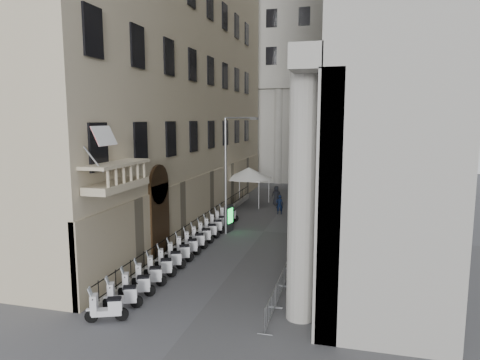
{
  "coord_description": "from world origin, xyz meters",
  "views": [
    {
      "loc": [
        6.08,
        -10.99,
        8.26
      ],
      "look_at": [
        -0.54,
        14.35,
        4.5
      ],
      "focal_mm": 32.0,
      "sensor_mm": 36.0,
      "label": 1
    }
  ],
  "objects_px": {
    "security_tent": "(248,173)",
    "pedestrian_b": "(302,189)",
    "street_lamp": "(229,165)",
    "info_kiosk": "(229,218)",
    "scooter_0": "(108,322)",
    "pedestrian_a": "(280,205)"
  },
  "relations": [
    {
      "from": "scooter_0",
      "to": "pedestrian_a",
      "type": "distance_m",
      "value": 21.89
    },
    {
      "from": "security_tent",
      "to": "scooter_0",
      "type": "bearing_deg",
      "value": -89.5
    },
    {
      "from": "pedestrian_a",
      "to": "pedestrian_b",
      "type": "bearing_deg",
      "value": -107.86
    },
    {
      "from": "info_kiosk",
      "to": "pedestrian_a",
      "type": "xyz_separation_m",
      "value": [
        2.67,
        6.69,
        -0.14
      ]
    },
    {
      "from": "scooter_0",
      "to": "security_tent",
      "type": "bearing_deg",
      "value": -21.47
    },
    {
      "from": "scooter_0",
      "to": "security_tent",
      "type": "xyz_separation_m",
      "value": [
        -0.22,
        25.31,
        3.03
      ]
    },
    {
      "from": "security_tent",
      "to": "street_lamp",
      "type": "relative_size",
      "value": 0.53
    },
    {
      "from": "info_kiosk",
      "to": "pedestrian_b",
      "type": "height_order",
      "value": "info_kiosk"
    },
    {
      "from": "info_kiosk",
      "to": "street_lamp",
      "type": "bearing_deg",
      "value": -56.69
    },
    {
      "from": "pedestrian_a",
      "to": "scooter_0",
      "type": "bearing_deg",
      "value": 68.96
    },
    {
      "from": "security_tent",
      "to": "info_kiosk",
      "type": "height_order",
      "value": "security_tent"
    },
    {
      "from": "info_kiosk",
      "to": "pedestrian_a",
      "type": "distance_m",
      "value": 7.21
    },
    {
      "from": "street_lamp",
      "to": "pedestrian_a",
      "type": "xyz_separation_m",
      "value": [
        2.37,
        7.54,
        -4.16
      ]
    },
    {
      "from": "scooter_0",
      "to": "info_kiosk",
      "type": "bearing_deg",
      "value": -25.38
    },
    {
      "from": "scooter_0",
      "to": "street_lamp",
      "type": "distance_m",
      "value": 14.95
    },
    {
      "from": "scooter_0",
      "to": "street_lamp",
      "type": "xyz_separation_m",
      "value": [
        1.19,
        14.04,
        5.01
      ]
    },
    {
      "from": "scooter_0",
      "to": "info_kiosk",
      "type": "xyz_separation_m",
      "value": [
        0.89,
        14.89,
        1.0
      ]
    },
    {
      "from": "security_tent",
      "to": "pedestrian_b",
      "type": "xyz_separation_m",
      "value": [
        4.75,
        5.2,
        -2.24
      ]
    },
    {
      "from": "scooter_0",
      "to": "security_tent",
      "type": "distance_m",
      "value": 25.49
    },
    {
      "from": "scooter_0",
      "to": "pedestrian_a",
      "type": "bearing_deg",
      "value": -31.34
    },
    {
      "from": "street_lamp",
      "to": "pedestrian_b",
      "type": "xyz_separation_m",
      "value": [
        3.33,
        16.47,
        -4.22
      ]
    },
    {
      "from": "street_lamp",
      "to": "info_kiosk",
      "type": "distance_m",
      "value": 4.11
    }
  ]
}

